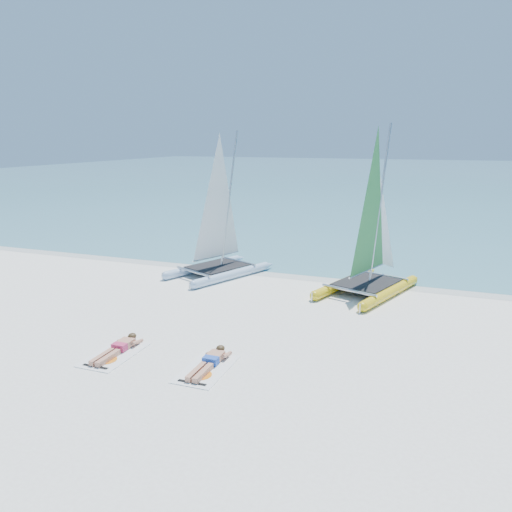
% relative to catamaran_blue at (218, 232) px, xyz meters
% --- Properties ---
extents(ground, '(140.00, 140.00, 0.00)m').
position_rel_catamaran_blue_xyz_m(ground, '(3.05, -4.49, -1.75)').
color(ground, white).
rests_on(ground, ground).
extents(sea, '(140.00, 115.00, 0.01)m').
position_rel_catamaran_blue_xyz_m(sea, '(3.05, 58.51, -1.74)').
color(sea, '#69A0AF').
rests_on(sea, ground).
extents(wet_sand_strip, '(140.00, 1.40, 0.01)m').
position_rel_catamaran_blue_xyz_m(wet_sand_strip, '(3.05, 1.01, -1.74)').
color(wet_sand_strip, silver).
rests_on(wet_sand_strip, ground).
extents(catamaran_blue, '(3.62, 4.75, 5.86)m').
position_rel_catamaran_blue_xyz_m(catamaran_blue, '(0.00, 0.00, 0.00)').
color(catamaran_blue, '#BCDEF8').
rests_on(catamaran_blue, ground).
extents(catamaran_yellow, '(3.47, 4.90, 6.07)m').
position_rel_catamaran_blue_xyz_m(catamaran_yellow, '(6.05, 0.06, 0.17)').
color(catamaran_yellow, yellow).
rests_on(catamaran_yellow, ground).
extents(towel_a, '(1.00, 1.85, 0.02)m').
position_rel_catamaran_blue_xyz_m(towel_a, '(0.68, -7.92, -1.74)').
color(towel_a, white).
rests_on(towel_a, ground).
extents(sunbather_a, '(0.37, 1.73, 0.26)m').
position_rel_catamaran_blue_xyz_m(sunbather_a, '(0.68, -7.73, -1.63)').
color(sunbather_a, tan).
rests_on(sunbather_a, towel_a).
extents(towel_b, '(1.00, 1.85, 0.02)m').
position_rel_catamaran_blue_xyz_m(towel_b, '(3.22, -7.84, -1.74)').
color(towel_b, white).
rests_on(towel_b, ground).
extents(sunbather_b, '(0.37, 1.73, 0.26)m').
position_rel_catamaran_blue_xyz_m(sunbather_b, '(3.22, -7.65, -1.63)').
color(sunbather_b, tan).
rests_on(sunbather_b, towel_b).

